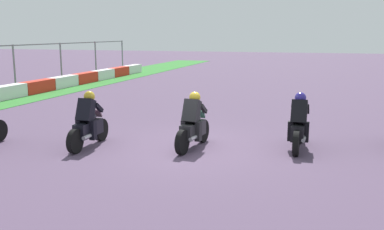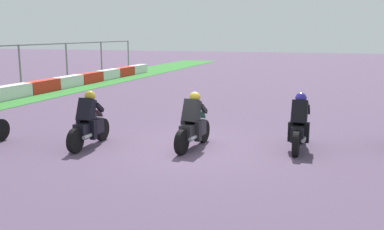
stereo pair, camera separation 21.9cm
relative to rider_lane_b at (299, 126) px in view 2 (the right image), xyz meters
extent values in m
plane|color=#524059|center=(-0.65, 2.68, -0.62)|extent=(120.00, 120.00, 0.00)
cube|color=silver|center=(5.10, 13.58, -0.30)|extent=(2.25, 0.60, 0.64)
cube|color=red|center=(7.40, 13.58, -0.30)|extent=(2.25, 0.60, 0.64)
cube|color=silver|center=(9.70, 13.58, -0.30)|extent=(2.25, 0.60, 0.64)
cube|color=red|center=(12.00, 13.58, -0.30)|extent=(2.25, 0.60, 0.64)
cube|color=silver|center=(14.30, 13.58, -0.30)|extent=(2.25, 0.60, 0.64)
cube|color=red|center=(16.60, 13.58, -0.30)|extent=(2.25, 0.60, 0.64)
cube|color=silver|center=(18.90, 13.58, -0.30)|extent=(2.25, 0.60, 0.64)
cylinder|color=slate|center=(8.04, 15.45, 0.60)|extent=(0.10, 0.10, 2.44)
cylinder|color=slate|center=(12.39, 15.45, 0.60)|extent=(0.10, 0.10, 2.44)
cylinder|color=slate|center=(16.73, 15.45, 0.60)|extent=(0.10, 0.10, 2.44)
cylinder|color=slate|center=(21.08, 15.45, 0.60)|extent=(0.10, 0.10, 2.44)
cylinder|color=black|center=(0.70, -0.01, -0.30)|extent=(0.64, 0.15, 0.64)
cylinder|color=black|center=(-0.70, 0.01, -0.30)|extent=(0.64, 0.15, 0.64)
cube|color=black|center=(0.00, 0.00, -0.12)|extent=(1.10, 0.33, 0.40)
ellipsoid|color=black|center=(0.10, 0.00, 0.18)|extent=(0.48, 0.31, 0.24)
cube|color=red|center=(-0.51, 0.01, -0.10)|extent=(0.06, 0.16, 0.08)
cylinder|color=#A5A5AD|center=(-0.35, -0.15, -0.25)|extent=(0.42, 0.11, 0.10)
cube|color=black|center=(-0.10, 0.00, 0.40)|extent=(0.49, 0.41, 0.66)
sphere|color=#32278E|center=(0.12, 0.00, 0.74)|extent=(0.30, 0.30, 0.30)
cube|color=#6E934F|center=(0.50, -0.01, 0.22)|extent=(0.16, 0.26, 0.23)
cube|color=black|center=(-0.11, 0.20, -0.12)|extent=(0.18, 0.14, 0.52)
cube|color=black|center=(-0.12, -0.20, -0.12)|extent=(0.18, 0.14, 0.52)
cube|color=black|center=(0.29, 0.18, 0.42)|extent=(0.39, 0.11, 0.31)
cube|color=black|center=(0.28, -0.18, 0.42)|extent=(0.39, 0.11, 0.31)
cylinder|color=black|center=(-0.03, 2.63, -0.30)|extent=(0.65, 0.21, 0.64)
cylinder|color=black|center=(-1.42, 2.78, -0.30)|extent=(0.65, 0.21, 0.64)
cube|color=#242427|center=(-0.72, 2.70, -0.12)|extent=(1.13, 0.43, 0.40)
ellipsoid|color=#242427|center=(-0.62, 2.69, 0.18)|extent=(0.51, 0.35, 0.24)
cube|color=red|center=(-1.23, 2.76, -0.10)|extent=(0.08, 0.17, 0.08)
cylinder|color=#A5A5AD|center=(-1.09, 2.58, -0.25)|extent=(0.43, 0.14, 0.10)
cube|color=black|center=(-0.82, 2.71, 0.40)|extent=(0.52, 0.45, 0.66)
sphere|color=gold|center=(-0.60, 2.69, 0.74)|extent=(0.33, 0.33, 0.30)
cube|color=#54977D|center=(-0.23, 2.65, 0.22)|extent=(0.18, 0.27, 0.23)
cube|color=black|center=(-0.82, 2.91, -0.12)|extent=(0.19, 0.16, 0.52)
cube|color=black|center=(-0.86, 2.52, -0.12)|extent=(0.19, 0.16, 0.52)
cube|color=black|center=(-0.43, 2.85, 0.42)|extent=(0.39, 0.14, 0.31)
cube|color=black|center=(-0.46, 2.49, 0.42)|extent=(0.39, 0.14, 0.31)
cylinder|color=black|center=(-0.73, 5.45, -0.30)|extent=(0.64, 0.15, 0.64)
cylinder|color=black|center=(-2.13, 5.43, -0.30)|extent=(0.64, 0.15, 0.64)
cube|color=black|center=(-1.43, 5.44, -0.12)|extent=(1.11, 0.34, 0.40)
ellipsoid|color=black|center=(-1.33, 5.44, 0.18)|extent=(0.49, 0.31, 0.24)
cube|color=red|center=(-1.94, 5.43, -0.10)|extent=(0.06, 0.16, 0.08)
cylinder|color=#A5A5AD|center=(-1.78, 5.27, -0.25)|extent=(0.42, 0.11, 0.10)
cube|color=black|center=(-1.53, 5.44, 0.40)|extent=(0.49, 0.41, 0.66)
sphere|color=gold|center=(-1.31, 5.44, 0.74)|extent=(0.31, 0.31, 0.30)
cube|color=#755565|center=(-0.93, 5.45, 0.22)|extent=(0.16, 0.26, 0.23)
cube|color=black|center=(-1.55, 5.64, -0.12)|extent=(0.18, 0.14, 0.52)
cube|color=black|center=(-1.55, 5.24, -0.12)|extent=(0.18, 0.14, 0.52)
cube|color=black|center=(-1.15, 5.63, 0.42)|extent=(0.39, 0.11, 0.31)
cube|color=black|center=(-1.15, 5.27, 0.42)|extent=(0.39, 0.11, 0.31)
cylinder|color=black|center=(-1.72, 8.18, -0.30)|extent=(0.65, 0.17, 0.64)
camera|label=1|loc=(-11.58, -0.62, 2.42)|focal=40.82mm
camera|label=2|loc=(-11.52, -0.83, 2.42)|focal=40.82mm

